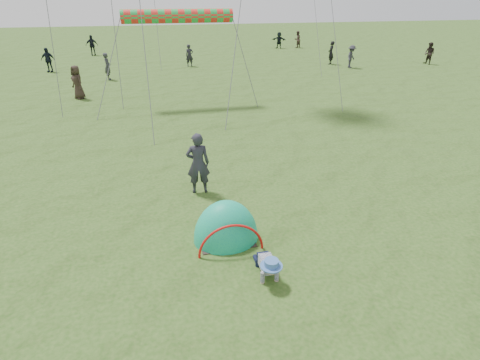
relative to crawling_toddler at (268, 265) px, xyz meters
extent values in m
plane|color=#234A14|center=(0.06, -0.50, -0.31)|extent=(140.00, 140.00, 0.00)
ellipsoid|color=#0E867D|center=(-0.57, 1.50, -0.31)|extent=(1.55, 1.29, 1.98)
imported|color=#282732|center=(-0.88, 3.97, 0.59)|extent=(0.68, 0.47, 1.80)
imported|color=black|center=(12.37, 23.46, 0.58)|extent=(0.73, 0.77, 1.78)
imported|color=#402D2B|center=(13.44, 33.86, 0.52)|extent=(1.01, 0.94, 1.66)
imported|color=black|center=(-7.06, 32.97, 0.58)|extent=(1.09, 0.57, 1.78)
imported|color=#2E231D|center=(-5.88, 16.24, 0.58)|extent=(0.96, 1.03, 1.77)
imported|color=#2E2E34|center=(-4.71, 21.09, 0.56)|extent=(0.50, 0.68, 1.73)
imported|color=black|center=(20.16, 21.69, 0.54)|extent=(0.80, 0.94, 1.69)
imported|color=black|center=(11.43, 33.90, 0.49)|extent=(1.52, 1.16, 1.60)
imported|color=black|center=(1.12, 25.02, 0.52)|extent=(0.66, 0.49, 1.65)
imported|color=black|center=(-9.18, 24.99, 0.54)|extent=(1.06, 0.62, 1.70)
imported|color=#2D2C34|center=(13.18, 21.56, 0.53)|extent=(1.21, 1.19, 1.67)
cylinder|color=red|center=(-0.41, 13.90, 3.92)|extent=(5.26, 0.64, 0.64)
camera|label=1|loc=(-1.88, -5.68, 4.89)|focal=28.00mm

